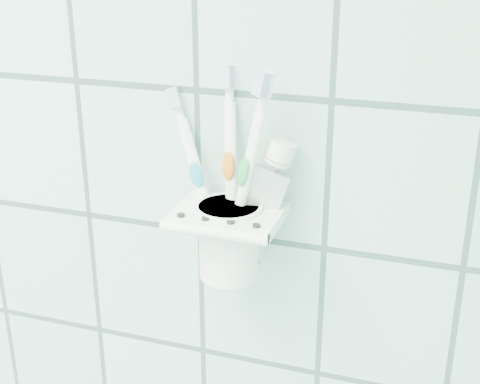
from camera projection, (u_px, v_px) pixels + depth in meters
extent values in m
cube|color=white|center=(239.00, 211.00, 0.73)|extent=(0.04, 0.02, 0.03)
cube|color=white|center=(228.00, 216.00, 0.70)|extent=(0.11, 0.09, 0.01)
cylinder|color=white|center=(214.00, 232.00, 0.66)|extent=(0.11, 0.01, 0.01)
cylinder|color=black|center=(181.00, 215.00, 0.68)|extent=(0.01, 0.01, 0.00)
cylinder|color=black|center=(205.00, 219.00, 0.67)|extent=(0.01, 0.01, 0.00)
cylinder|color=black|center=(231.00, 222.00, 0.66)|extent=(0.01, 0.01, 0.00)
cylinder|color=black|center=(256.00, 226.00, 0.66)|extent=(0.01, 0.01, 0.00)
cylinder|color=white|center=(229.00, 241.00, 0.71)|extent=(0.06, 0.06, 0.08)
cylinder|color=white|center=(229.00, 208.00, 0.70)|extent=(0.07, 0.07, 0.01)
cylinder|color=black|center=(229.00, 207.00, 0.70)|extent=(0.06, 0.06, 0.00)
cylinder|color=white|center=(222.00, 194.00, 0.70)|extent=(0.07, 0.05, 0.16)
cylinder|color=white|center=(221.00, 110.00, 0.67)|extent=(0.02, 0.01, 0.02)
cube|color=silver|center=(219.00, 98.00, 0.66)|extent=(0.02, 0.02, 0.03)
cube|color=white|center=(221.00, 96.00, 0.67)|extent=(0.02, 0.01, 0.03)
ellipsoid|color=teal|center=(220.00, 178.00, 0.69)|extent=(0.02, 0.01, 0.03)
cylinder|color=white|center=(232.00, 190.00, 0.70)|extent=(0.03, 0.05, 0.18)
cylinder|color=white|center=(232.00, 97.00, 0.66)|extent=(0.01, 0.02, 0.03)
cube|color=silver|center=(230.00, 83.00, 0.65)|extent=(0.02, 0.02, 0.03)
cube|color=white|center=(232.00, 82.00, 0.66)|extent=(0.02, 0.01, 0.03)
ellipsoid|color=orange|center=(230.00, 172.00, 0.68)|extent=(0.02, 0.01, 0.03)
cylinder|color=white|center=(227.00, 187.00, 0.70)|extent=(0.05, 0.02, 0.18)
cylinder|color=white|center=(226.00, 93.00, 0.66)|extent=(0.02, 0.01, 0.03)
cube|color=silver|center=(223.00, 79.00, 0.65)|extent=(0.02, 0.02, 0.03)
cube|color=white|center=(226.00, 77.00, 0.66)|extent=(0.02, 0.01, 0.03)
ellipsoid|color=green|center=(224.00, 170.00, 0.69)|extent=(0.02, 0.01, 0.03)
cube|color=silver|center=(239.00, 215.00, 0.71)|extent=(0.07, 0.03, 0.12)
cube|color=silver|center=(239.00, 260.00, 0.73)|extent=(0.04, 0.01, 0.02)
cone|color=silver|center=(239.00, 160.00, 0.69)|extent=(0.04, 0.04, 0.03)
cylinder|color=white|center=(239.00, 146.00, 0.68)|extent=(0.04, 0.03, 0.03)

